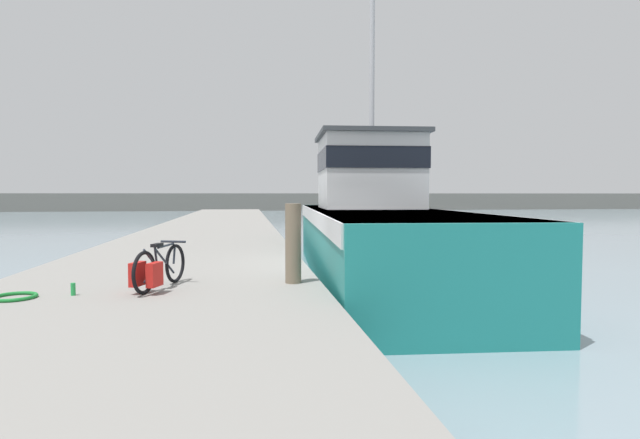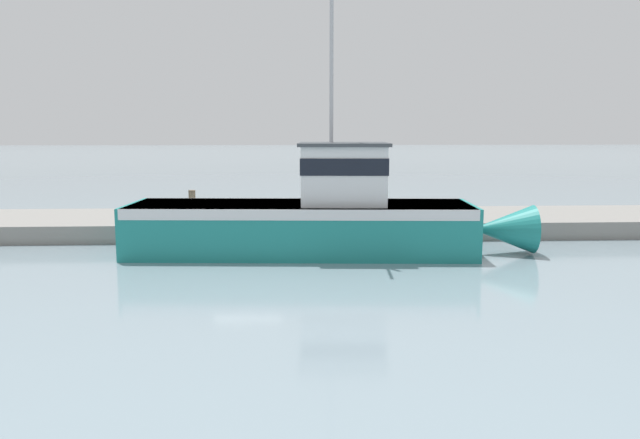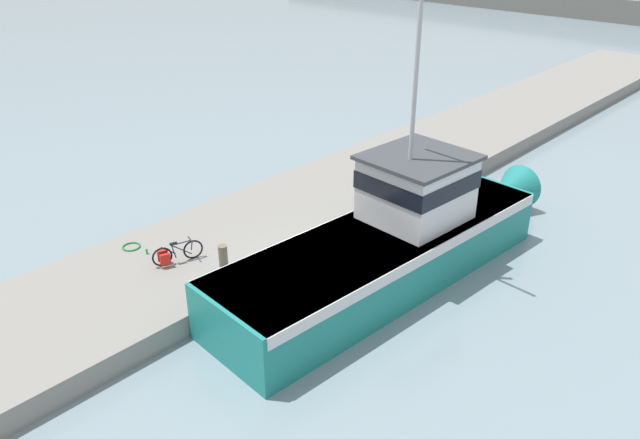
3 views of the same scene
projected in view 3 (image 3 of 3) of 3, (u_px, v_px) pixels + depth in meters
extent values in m
plane|color=gray|center=(311.00, 292.00, 19.80)|extent=(320.00, 320.00, 0.00)
cube|color=gray|center=(235.00, 243.00, 21.89)|extent=(5.60, 80.00, 0.73)
cube|color=teal|center=(382.00, 258.00, 19.90)|extent=(4.21, 12.47, 1.83)
cone|color=teal|center=(506.00, 194.00, 24.30)|extent=(1.88, 2.32, 1.73)
cube|color=silver|center=(383.00, 238.00, 19.57)|extent=(4.26, 12.23, 0.37)
cube|color=silver|center=(417.00, 189.00, 19.96)|extent=(2.91, 3.10, 2.05)
cube|color=black|center=(417.00, 179.00, 19.79)|extent=(2.96, 3.16, 0.57)
cube|color=#3D4247|center=(419.00, 157.00, 19.47)|extent=(3.14, 3.34, 0.12)
cylinder|color=#B2B2B7|center=(418.00, 49.00, 17.66)|extent=(0.14, 0.14, 6.68)
torus|color=black|center=(162.00, 257.00, 19.66)|extent=(0.26, 0.64, 0.66)
torus|color=black|center=(193.00, 249.00, 20.09)|extent=(0.26, 0.64, 0.66)
cylinder|color=#232833|center=(168.00, 258.00, 19.76)|extent=(0.14, 0.34, 0.18)
cylinder|color=#232833|center=(174.00, 251.00, 19.78)|extent=(0.08, 0.14, 0.50)
cylinder|color=#232833|center=(168.00, 251.00, 19.67)|extent=(0.18, 0.44, 0.37)
cylinder|color=#232833|center=(182.00, 250.00, 19.89)|extent=(0.24, 0.62, 0.50)
cylinder|color=#232833|center=(182.00, 243.00, 19.80)|extent=(0.20, 0.51, 0.05)
cylinder|color=#232833|center=(192.00, 245.00, 20.00)|extent=(0.06, 0.10, 0.33)
cylinder|color=#232833|center=(190.00, 239.00, 19.89)|extent=(0.43, 0.18, 0.04)
cube|color=black|center=(173.00, 244.00, 19.66)|extent=(0.17, 0.26, 0.05)
cube|color=red|center=(163.00, 255.00, 19.81)|extent=(0.22, 0.34, 0.36)
cube|color=red|center=(165.00, 259.00, 19.59)|extent=(0.22, 0.34, 0.36)
cylinder|color=#756651|center=(224.00, 266.00, 18.52)|extent=(0.27, 0.27, 1.35)
torus|color=#197A2D|center=(131.00, 247.00, 20.87)|extent=(0.61, 0.61, 0.05)
cylinder|color=green|center=(147.00, 251.00, 20.44)|extent=(0.07, 0.07, 0.19)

